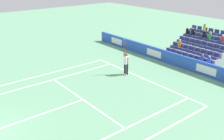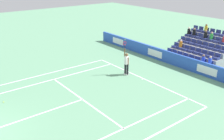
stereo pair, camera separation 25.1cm
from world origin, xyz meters
TOP-DOWN VIEW (x-y plane):
  - line_baseline at (0.00, -11.89)m, footprint 10.97×0.10m
  - line_service at (0.00, -6.40)m, footprint 8.23×0.10m
  - line_centre_service at (0.00, -3.20)m, footprint 0.10×6.40m
  - line_singles_sideline_left at (4.12, -5.95)m, footprint 0.10×11.89m
  - line_singles_sideline_right at (-4.12, -5.95)m, footprint 0.10×11.89m
  - line_doubles_sideline_left at (5.49, -5.95)m, footprint 0.10×11.89m
  - line_centre_mark at (0.00, -11.79)m, footprint 0.10×0.20m
  - sponsor_barrier at (-0.00, -16.08)m, footprint 21.83×0.22m
  - tennis_player at (1.45, -11.37)m, footprint 0.53×0.38m
  - stadium_stand at (0.00, -19.65)m, footprint 4.96×4.75m
  - loose_tennis_ball at (2.70, -2.26)m, footprint 0.07×0.07m

SIDE VIEW (x-z plane):
  - line_baseline at x=0.00m, z-range 0.00..0.01m
  - line_service at x=0.00m, z-range 0.00..0.01m
  - line_centre_service at x=0.00m, z-range 0.00..0.01m
  - line_singles_sideline_left at x=4.12m, z-range 0.00..0.01m
  - line_singles_sideline_right at x=-4.12m, z-range 0.00..0.01m
  - line_doubles_sideline_left at x=5.49m, z-range 0.00..0.01m
  - line_centre_mark at x=0.00m, z-range 0.00..0.01m
  - loose_tennis_ball at x=2.70m, z-range 0.00..0.07m
  - sponsor_barrier at x=0.00m, z-range 0.00..1.09m
  - stadium_stand at x=0.00m, z-range -0.65..2.30m
  - tennis_player at x=1.45m, z-range -0.43..2.42m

